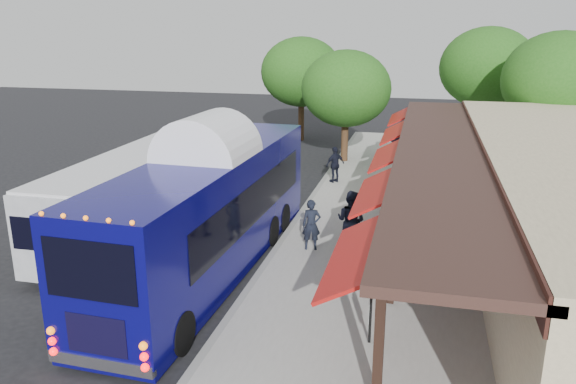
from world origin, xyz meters
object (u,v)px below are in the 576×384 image
Objects in this scene: ped_a at (311,225)px; ped_b at (351,221)px; sign_board at (370,313)px; ped_d at (396,155)px; coach_bus at (210,206)px; ped_c at (335,164)px; city_bus at (141,188)px.

ped_b is (1.19, 0.18, 0.17)m from ped_a.
sign_board is (2.31, -5.04, -0.07)m from ped_a.
coach_bus is at bearing 64.36° from ped_d.
ped_c is 3.39m from ped_d.
ped_b is at bearing 58.66° from ped_c.
city_bus reaches higher than ped_a.
city_bus reaches higher than sign_board.
coach_bus is at bearing -156.13° from ped_a.
coach_bus is 5.93m from sign_board.
ped_b is at bearing 30.51° from coach_bus.
ped_c is (-0.53, 8.02, 0.01)m from ped_a.
ped_c is at bearing 81.75° from ped_a.
ped_b reaches higher than ped_d.
city_bus is at bearing 142.70° from sign_board.
ped_c is (2.05, 9.89, -1.00)m from coach_bus.
ped_a reaches higher than sign_board.
ped_c is at bearing 36.07° from ped_d.
ped_c is at bearing 80.32° from coach_bus.
ped_d is (0.84, 10.06, -0.07)m from ped_b.
city_bus is 6.52× the size of ped_a.
ped_b reaches higher than sign_board.
sign_board is (4.89, -3.17, -1.08)m from coach_bus.
ped_a is 0.89× the size of ped_d.
ped_a is at bearing 111.62° from sign_board.
ped_d reaches higher than ped_a.
city_bus is at bearing 145.98° from coach_bus.
ped_d is 15.28m from sign_board.
ped_c is 0.90× the size of ped_d.
ped_a is (6.10, -0.69, -0.59)m from city_bus.
coach_bus is 4.37m from city_bus.
city_bus is 6.40× the size of ped_c.
ped_a is 0.98× the size of ped_c.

